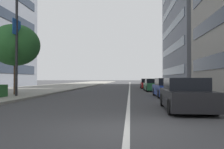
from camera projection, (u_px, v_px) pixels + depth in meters
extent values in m
plane|color=#3A3A3D|center=(127.00, 131.00, 6.59)|extent=(400.00, 400.00, 0.00)
cube|color=gray|center=(50.00, 87.00, 37.37)|extent=(160.00, 10.50, 0.15)
cube|color=silver|center=(130.00, 87.00, 41.50)|extent=(110.00, 0.16, 0.01)
cube|color=black|center=(185.00, 98.00, 10.81)|extent=(4.57, 1.87, 0.74)
cube|color=black|center=(185.00, 84.00, 10.77)|extent=(2.27, 1.67, 0.51)
cylinder|color=black|center=(163.00, 100.00, 12.37)|extent=(0.63, 0.24, 0.62)
cylinder|color=black|center=(196.00, 100.00, 12.21)|extent=(0.63, 0.24, 0.62)
cylinder|color=black|center=(171.00, 107.00, 9.40)|extent=(0.63, 0.24, 0.62)
cylinder|color=black|center=(215.00, 107.00, 9.24)|extent=(0.63, 0.24, 0.62)
cube|color=navy|center=(168.00, 90.00, 18.79)|extent=(4.68, 1.89, 0.74)
cube|color=black|center=(168.00, 82.00, 18.75)|extent=(2.49, 1.71, 0.52)
cylinder|color=black|center=(154.00, 92.00, 20.36)|extent=(0.62, 0.23, 0.62)
cylinder|color=black|center=(175.00, 92.00, 20.27)|extent=(0.62, 0.23, 0.62)
cylinder|color=black|center=(159.00, 94.00, 17.30)|extent=(0.62, 0.23, 0.62)
cylinder|color=black|center=(184.00, 94.00, 17.21)|extent=(0.62, 0.23, 0.62)
cube|color=#236038|center=(153.00, 86.00, 27.56)|extent=(4.55, 1.91, 0.74)
cube|color=black|center=(153.00, 81.00, 27.48)|extent=(2.14, 1.69, 0.46)
cylinder|color=black|center=(145.00, 88.00, 29.07)|extent=(0.63, 0.24, 0.62)
cylinder|color=black|center=(159.00, 88.00, 29.01)|extent=(0.63, 0.24, 0.62)
cylinder|color=black|center=(147.00, 89.00, 26.11)|extent=(0.63, 0.24, 0.62)
cylinder|color=black|center=(163.00, 89.00, 26.05)|extent=(0.63, 0.24, 0.62)
cube|color=maroon|center=(147.00, 85.00, 34.81)|extent=(4.29, 1.80, 0.67)
cube|color=black|center=(147.00, 81.00, 34.63)|extent=(2.22, 1.65, 0.54)
cylinder|color=black|center=(141.00, 86.00, 36.28)|extent=(0.62, 0.22, 0.62)
cylinder|color=black|center=(152.00, 86.00, 36.16)|extent=(0.62, 0.22, 0.62)
cylinder|color=black|center=(142.00, 87.00, 33.46)|extent=(0.62, 0.22, 0.62)
cylinder|color=black|center=(154.00, 87.00, 33.34)|extent=(0.62, 0.22, 0.62)
cylinder|color=#232326|center=(17.00, 36.00, 17.80)|extent=(0.18, 0.18, 8.46)
cube|color=#194C99|center=(14.00, 26.00, 17.46)|extent=(0.56, 0.03, 1.10)
cube|color=#194C99|center=(19.00, 28.00, 18.16)|extent=(0.56, 0.03, 1.10)
cylinder|color=#473323|center=(15.00, 79.00, 19.47)|extent=(0.22, 0.22, 2.41)
ellipsoid|color=#265B28|center=(15.00, 45.00, 19.51)|extent=(3.78, 3.78, 3.22)
cube|color=#384756|center=(171.00, 71.00, 51.71)|extent=(25.53, 0.08, 1.50)
cube|color=#384756|center=(171.00, 49.00, 51.78)|extent=(25.53, 0.08, 1.50)
cube|color=#384756|center=(171.00, 28.00, 51.85)|extent=(25.53, 0.08, 1.50)
cube|color=#384756|center=(171.00, 6.00, 51.93)|extent=(25.53, 0.08, 1.50)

